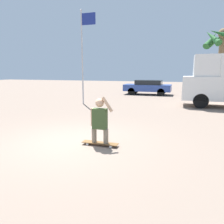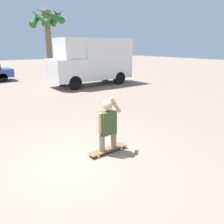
% 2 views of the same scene
% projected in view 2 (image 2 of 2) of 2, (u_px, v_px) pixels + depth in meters
% --- Properties ---
extents(ground_plane, '(80.00, 80.00, 0.00)m').
position_uv_depth(ground_plane, '(74.00, 163.00, 5.05)').
color(ground_plane, gray).
extents(skateboard, '(1.07, 0.24, 0.09)m').
position_uv_depth(skateboard, '(108.00, 149.00, 5.54)').
color(skateboard, brown).
rests_on(skateboard, ground_plane).
extents(person_skateboarder, '(0.68, 0.24, 1.34)m').
position_uv_depth(person_skateboarder, '(108.00, 123.00, 5.32)').
color(person_skateboarder, gray).
rests_on(person_skateboarder, skateboard).
extents(camper_van, '(5.58, 2.07, 3.05)m').
position_uv_depth(camper_van, '(93.00, 60.00, 14.61)').
color(camper_van, black).
rests_on(camper_van, ground_plane).
extents(palm_tree_near_van, '(3.50, 3.50, 5.92)m').
position_uv_depth(palm_tree_near_van, '(47.00, 22.00, 20.02)').
color(palm_tree_near_van, brown).
rests_on(palm_tree_near_van, ground_plane).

